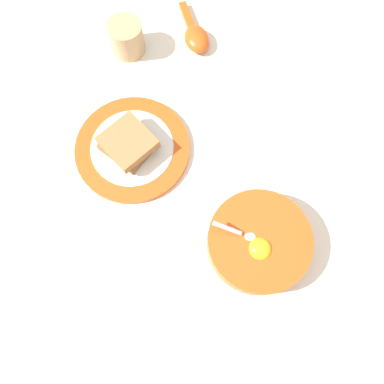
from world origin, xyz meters
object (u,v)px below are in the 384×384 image
at_px(egg_bowl, 258,242).
at_px(drinking_cup, 126,37).
at_px(soup_spoon, 195,36).
at_px(toast_plate, 132,148).
at_px(toast_sandwich, 128,143).

height_order(egg_bowl, drinking_cup, egg_bowl).
distance_m(egg_bowl, soup_spoon, 0.46).
bearing_deg(egg_bowl, drinking_cup, 117.34).
height_order(toast_plate, drinking_cup, drinking_cup).
relative_size(egg_bowl, toast_plate, 0.80).
height_order(toast_plate, toast_sandwich, toast_sandwich).
height_order(toast_sandwich, soup_spoon, toast_sandwich).
bearing_deg(soup_spoon, toast_sandwich, -119.62).
height_order(egg_bowl, toast_plate, egg_bowl).
bearing_deg(toast_plate, toast_sandwich, -163.79).
relative_size(toast_plate, toast_sandwich, 1.83).
bearing_deg(toast_plate, egg_bowl, -42.25).
relative_size(toast_sandwich, drinking_cup, 1.71).
xyz_separation_m(egg_bowl, toast_plate, (-0.22, 0.20, -0.02)).
bearing_deg(drinking_cup, soup_spoon, 5.09).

